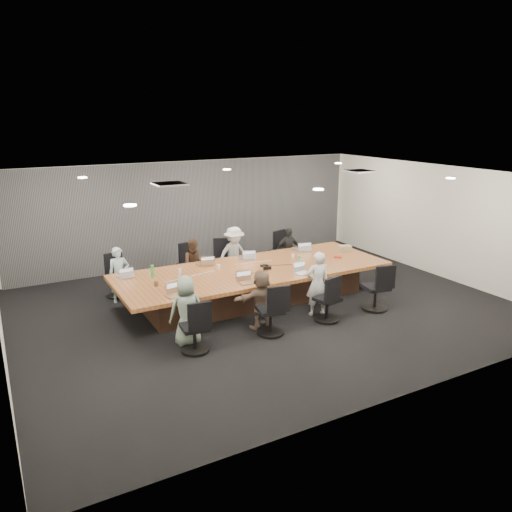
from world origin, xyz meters
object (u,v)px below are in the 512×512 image
conference_table (254,283)px  bottle_clear (180,274)px  laptop_0 (125,276)px  person_6 (317,284)px  chair_3 (281,254)px  laptop_4 (176,295)px  person_5 (261,299)px  mug_brown (156,283)px  laptop_2 (245,258)px  bottle_green_left (152,271)px  chair_5 (270,314)px  snack_packet (338,257)px  chair_1 (190,269)px  stapler (267,268)px  chair_0 (116,281)px  person_1 (195,264)px  laptop_1 (204,264)px  bottle_green_right (299,261)px  canvas_bag (345,248)px  chair_7 (376,291)px  person_2 (234,255)px  laptop_5 (248,283)px  laptop_3 (300,250)px  chair_4 (195,331)px  laptop_6 (302,273)px  person_3 (288,250)px  person_4 (187,311)px  chair_6 (327,303)px  person_0 (119,275)px  chair_2 (228,263)px

conference_table → bottle_clear: bottle_clear is taller
laptop_0 → person_6: bearing=144.6°
chair_3 → laptop_4: 4.58m
person_5 → mug_brown: size_ratio=11.34×
laptop_0 → laptop_2: (2.80, 0.00, 0.00)m
bottle_green_left → laptop_2: bearing=7.8°
chair_5 → snack_packet: 3.13m
conference_table → chair_1: 1.90m
person_5 → person_6: (1.31, 0.00, 0.10)m
stapler → laptop_2: bearing=108.4°
chair_0 → person_1: 1.82m
person_1 → snack_packet: bearing=-13.5°
person_1 → laptop_2: size_ratio=3.86×
laptop_1 → bottle_green_left: bearing=27.6°
bottle_green_right → chair_1: bearing=133.0°
bottle_green_left → stapler: bottle_green_left is taller
laptop_4 → canvas_bag: (4.73, 0.97, 0.07)m
laptop_4 → chair_0: bearing=90.8°
chair_7 → person_2: person_2 is taller
laptop_1 → bottle_green_left: size_ratio=1.22×
chair_7 → laptop_5: (-2.56, 0.90, 0.33)m
person_2 → bottle_green_left: size_ratio=5.40×
conference_table → person_1: person_1 is taller
person_1 → chair_7: bearing=-33.4°
conference_table → chair_3: 2.43m
stapler → canvas_bag: 2.46m
person_2 → laptop_3: (1.55, -0.55, 0.06)m
chair_4 → person_1: (1.24, 3.05, 0.23)m
chair_1 → laptop_6: (1.58, -2.50, 0.35)m
chair_3 → person_3: person_3 is taller
chair_5 → snack_packet: (2.72, 1.51, 0.36)m
person_2 → person_5: (-0.75, -2.70, -0.11)m
chair_4 → bottle_clear: 1.92m
mug_brown → person_4: bearing=-83.4°
person_6 → bottle_green_left: bearing=-19.4°
chair_6 → person_5: size_ratio=0.66×
laptop_6 → canvas_bag: bearing=19.0°
person_1 → person_4: person_4 is taller
chair_7 → person_0: size_ratio=0.67×
stapler → chair_1: bearing=135.7°
chair_3 → bottle_green_left: bottle_green_left is taller
laptop_3 → chair_4: bearing=42.5°
chair_2 → person_6: bearing=119.6°
conference_table → person_6: person_6 is taller
laptop_3 → laptop_1: bearing=9.3°
laptop_5 → person_6: size_ratio=0.25×
bottle_green_left → canvas_bag: bearing=-3.7°
person_1 → person_4: bearing=-101.0°
person_3 → chair_4: bearing=-135.9°
chair_3 → laptop_1: size_ratio=2.65×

